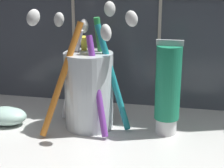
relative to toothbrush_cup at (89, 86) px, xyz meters
The scene contains 4 objects.
sink_counter 11.89cm from the toothbrush_cup, 34.46° to the right, with size 58.34×33.03×2.00cm, color silver.
toothbrush_cup is the anchor object (origin of this frame).
toothpaste_tube 11.48cm from the toothbrush_cup, ahead, with size 3.72×3.54×13.68cm.
soap_bar 13.73cm from the toothbrush_cup, behind, with size 6.42×4.39×2.68cm, color silver.
Camera 1 is at (6.28, -45.02, 25.17)cm, focal length 60.00 mm.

